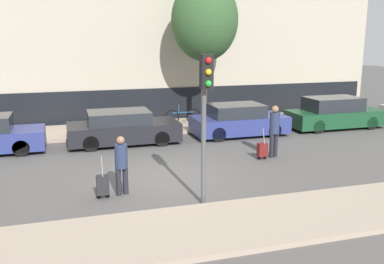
{
  "coord_description": "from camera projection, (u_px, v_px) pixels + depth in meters",
  "views": [
    {
      "loc": [
        -2.82,
        -12.01,
        4.21
      ],
      "look_at": [
        1.35,
        1.8,
        0.95
      ],
      "focal_mm": 40.0,
      "sensor_mm": 36.0,
      "label": 1
    }
  ],
  "objects": [
    {
      "name": "sidewalk_near",
      "position": [
        206.0,
        228.0,
        9.42
      ],
      "size": [
        28.0,
        2.5,
        0.12
      ],
      "color": "tan",
      "rests_on": "ground_plane"
    },
    {
      "name": "trolley_right",
      "position": [
        262.0,
        150.0,
        14.8
      ],
      "size": [
        0.34,
        0.29,
        1.12
      ],
      "color": "maroon",
      "rests_on": "ground_plane"
    },
    {
      "name": "sidewalk_far",
      "position": [
        131.0,
        129.0,
        19.46
      ],
      "size": [
        28.0,
        3.0,
        0.12
      ],
      "color": "tan",
      "rests_on": "ground_plane"
    },
    {
      "name": "traffic_light",
      "position": [
        205.0,
        100.0,
        10.26
      ],
      "size": [
        0.28,
        0.47,
        3.79
      ],
      "color": "#515154",
      "rests_on": "ground_plane"
    },
    {
      "name": "parked_bicycle",
      "position": [
        183.0,
        116.0,
        20.13
      ],
      "size": [
        1.77,
        0.06,
        0.96
      ],
      "color": "black",
      "rests_on": "sidewalk_far"
    },
    {
      "name": "trolley_left",
      "position": [
        103.0,
        185.0,
        11.23
      ],
      "size": [
        0.34,
        0.29,
        1.17
      ],
      "color": "#262628",
      "rests_on": "ground_plane"
    },
    {
      "name": "ground_plane",
      "position": [
        166.0,
        178.0,
        12.94
      ],
      "size": [
        80.0,
        80.0,
        0.0
      ],
      "primitive_type": "plane",
      "color": "#565451"
    },
    {
      "name": "pedestrian_left",
      "position": [
        121.0,
        162.0,
        11.4
      ],
      "size": [
        0.34,
        0.34,
        1.62
      ],
      "rotation": [
        0.0,
        0.0,
        0.28
      ],
      "color": "#23232D",
      "rests_on": "ground_plane"
    },
    {
      "name": "parked_car_2",
      "position": [
        238.0,
        121.0,
        18.31
      ],
      "size": [
        4.03,
        1.82,
        1.36
      ],
      "color": "navy",
      "rests_on": "ground_plane"
    },
    {
      "name": "parked_car_3",
      "position": [
        335.0,
        114.0,
        19.77
      ],
      "size": [
        4.49,
        1.73,
        1.45
      ],
      "color": "#194728",
      "rests_on": "ground_plane"
    },
    {
      "name": "pedestrian_right",
      "position": [
        274.0,
        128.0,
        14.95
      ],
      "size": [
        0.34,
        0.34,
        1.84
      ],
      "rotation": [
        0.0,
        0.0,
        0.32
      ],
      "color": "#23232D",
      "rests_on": "ground_plane"
    },
    {
      "name": "bare_tree_near_crossing",
      "position": [
        205.0,
        20.0,
        19.41
      ],
      "size": [
        3.05,
        3.05,
        6.65
      ],
      "color": "#4C3826",
      "rests_on": "sidewalk_far"
    },
    {
      "name": "building_facade",
      "position": [
        117.0,
        15.0,
        21.31
      ],
      "size": [
        28.0,
        2.06,
        10.41
      ],
      "color": "#B7AD99",
      "rests_on": "ground_plane"
    },
    {
      "name": "parked_car_1",
      "position": [
        123.0,
        128.0,
        16.92
      ],
      "size": [
        4.34,
        1.87,
        1.32
      ],
      "color": "black",
      "rests_on": "ground_plane"
    }
  ]
}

